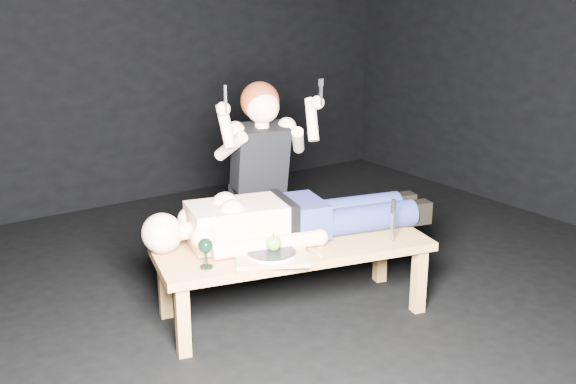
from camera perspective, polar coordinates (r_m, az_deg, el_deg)
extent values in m
plane|color=black|center=(4.41, 2.48, -8.39)|extent=(5.00, 5.00, 0.00)
plane|color=black|center=(6.18, -11.80, 13.03)|extent=(5.00, 0.00, 5.00)
cube|color=#C48B46|center=(4.05, 0.40, -7.29)|extent=(1.68, 0.95, 0.45)
cube|color=#AA8254|center=(3.74, -1.39, -5.47)|extent=(0.48, 0.44, 0.02)
cylinder|color=white|center=(3.73, -1.39, -5.16)|extent=(0.35, 0.35, 0.02)
sphere|color=#56901F|center=(3.73, -1.22, -4.30)|extent=(0.09, 0.09, 0.09)
cube|color=#B2B2B7|center=(3.70, -3.43, -5.92)|extent=(0.09, 0.16, 0.01)
cube|color=#B2B2B7|center=(3.83, 2.53, -5.07)|extent=(0.08, 0.16, 0.01)
cube|color=#B2B2B7|center=(3.87, 1.31, -4.81)|extent=(0.05, 0.17, 0.01)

